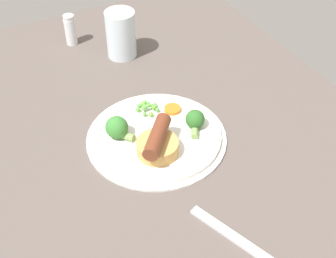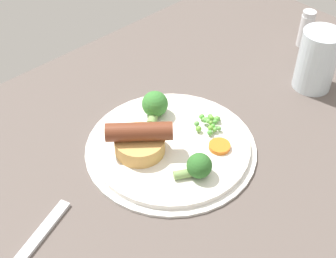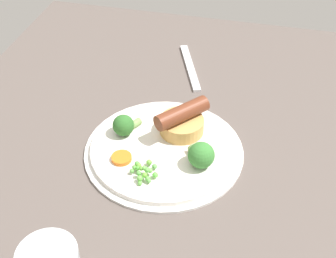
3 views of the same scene
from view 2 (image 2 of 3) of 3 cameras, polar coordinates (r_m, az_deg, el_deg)
dining_table at (r=78.03cm, az=4.24°, el=-3.84°), size 110.00×80.00×3.00cm
dinner_plate at (r=77.16cm, az=0.35°, el=-2.16°), size 28.25×28.25×1.40cm
sausage_pudding at (r=73.84cm, az=-3.48°, el=-1.38°), size 9.79×9.04×5.65cm
pea_pile at (r=79.23cm, az=5.00°, el=0.80°), size 5.51×4.87×1.74cm
broccoli_floret_near at (r=70.59cm, az=3.68°, el=-4.56°), size 5.67×4.55×3.91cm
broccoli_floret_far at (r=80.52cm, az=-1.52°, el=3.02°), size 5.94×5.10×4.54cm
carrot_slice_1 at (r=75.97cm, az=6.30°, el=-2.11°), size 4.82×4.82×0.72cm
fork at (r=67.75cm, az=-16.74°, el=-13.99°), size 17.36×8.00×0.60cm
drinking_glass at (r=91.33cm, az=17.72°, el=8.00°), size 7.27×7.27×11.73cm
salt_shaker at (r=104.33cm, az=16.48°, el=11.64°), size 2.88×2.88×7.96cm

